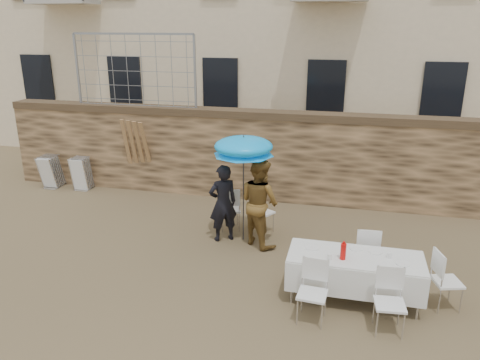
% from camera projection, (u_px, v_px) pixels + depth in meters
% --- Properties ---
extents(ground, '(80.00, 80.00, 0.00)m').
position_uv_depth(ground, '(184.00, 304.00, 7.46)').
color(ground, brown).
rests_on(ground, ground).
extents(stone_wall, '(13.00, 0.50, 2.20)m').
position_uv_depth(stone_wall, '(251.00, 155.00, 11.71)').
color(stone_wall, brown).
rests_on(stone_wall, ground).
extents(chain_link_fence, '(3.20, 0.06, 1.80)m').
position_uv_depth(chain_link_fence, '(135.00, 71.00, 11.73)').
color(chain_link_fence, gray).
rests_on(chain_link_fence, stone_wall).
extents(man_suit, '(0.70, 0.65, 1.61)m').
position_uv_depth(man_suit, '(223.00, 203.00, 9.42)').
color(man_suit, black).
rests_on(man_suit, ground).
extents(woman_dress, '(1.10, 1.07, 1.79)m').
position_uv_depth(woman_dress, '(259.00, 202.00, 9.23)').
color(woman_dress, olive).
rests_on(woman_dress, ground).
extents(umbrella, '(1.20, 1.20, 2.04)m').
position_uv_depth(umbrella, '(244.00, 149.00, 9.07)').
color(umbrella, '#3F3F44').
rests_on(umbrella, ground).
extents(couple_chair_left, '(0.62, 0.62, 0.96)m').
position_uv_depth(couple_chair_left, '(230.00, 208.00, 10.03)').
color(couple_chair_left, white).
rests_on(couple_chair_left, ground).
extents(couple_chair_right, '(0.66, 0.66, 0.96)m').
position_uv_depth(couple_chair_right, '(262.00, 211.00, 9.88)').
color(couple_chair_right, white).
rests_on(couple_chair_right, ground).
extents(banquet_table, '(2.10, 0.85, 0.78)m').
position_uv_depth(banquet_table, '(356.00, 258.00, 7.37)').
color(banquet_table, white).
rests_on(banquet_table, ground).
extents(soda_bottle, '(0.09, 0.09, 0.26)m').
position_uv_depth(soda_bottle, '(343.00, 251.00, 7.22)').
color(soda_bottle, red).
rests_on(soda_bottle, banquet_table).
extents(table_chair_front_left, '(0.52, 0.52, 0.96)m').
position_uv_depth(table_chair_front_left, '(312.00, 293.00, 6.89)').
color(table_chair_front_left, white).
rests_on(table_chair_front_left, ground).
extents(table_chair_front_right, '(0.52, 0.52, 0.96)m').
position_uv_depth(table_chair_front_right, '(390.00, 303.00, 6.65)').
color(table_chair_front_right, white).
rests_on(table_chair_front_right, ground).
extents(table_chair_back, '(0.51, 0.51, 0.96)m').
position_uv_depth(table_chair_back, '(367.00, 251.00, 8.14)').
color(table_chair_back, white).
rests_on(table_chair_back, ground).
extents(table_chair_side, '(0.59, 0.59, 0.96)m').
position_uv_depth(table_chair_side, '(447.00, 280.00, 7.23)').
color(table_chair_side, white).
rests_on(table_chair_side, ground).
extents(chair_stack_left, '(0.46, 0.55, 0.92)m').
position_uv_depth(chair_stack_left, '(55.00, 169.00, 12.76)').
color(chair_stack_left, white).
rests_on(chair_stack_left, ground).
extents(chair_stack_right, '(0.46, 0.47, 0.92)m').
position_uv_depth(chair_stack_right, '(85.00, 171.00, 12.56)').
color(chair_stack_right, white).
rests_on(chair_stack_right, ground).
extents(wood_planks, '(0.70, 0.20, 2.00)m').
position_uv_depth(wood_planks, '(140.00, 155.00, 12.10)').
color(wood_planks, '#A37749').
rests_on(wood_planks, ground).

